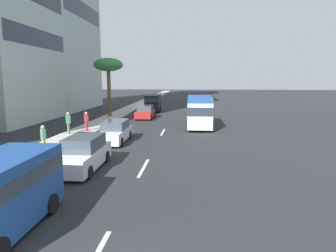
# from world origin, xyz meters

# --- Properties ---
(ground_plane) EXTENTS (198.00, 198.00, 0.00)m
(ground_plane) POSITION_xyz_m (31.50, 0.00, 0.00)
(ground_plane) COLOR #26282B
(sidewalk_right) EXTENTS (162.00, 2.62, 0.15)m
(sidewalk_right) POSITION_xyz_m (31.50, 7.16, 0.07)
(sidewalk_right) COLOR #B2ADA3
(sidewalk_right) RESTS_ON ground_plane
(lane_stripe_mid) EXTENTS (3.20, 0.16, 0.01)m
(lane_stripe_mid) POSITION_xyz_m (10.31, 0.00, 0.01)
(lane_stripe_mid) COLOR silver
(lane_stripe_mid) RESTS_ON ground_plane
(lane_stripe_far) EXTENTS (3.20, 0.16, 0.01)m
(lane_stripe_far) POSITION_xyz_m (20.93, 0.00, 0.01)
(lane_stripe_far) COLOR silver
(lane_stripe_far) RESTS_ON ground_plane
(van_lead) EXTENTS (4.61, 2.06, 2.43)m
(van_lead) POSITION_xyz_m (37.42, 3.00, 1.39)
(van_lead) COLOR black
(van_lead) RESTS_ON ground_plane
(minibus_second) EXTENTS (6.07, 2.38, 3.03)m
(minibus_second) POSITION_xyz_m (23.76, -3.29, 1.66)
(minibus_second) COLOR silver
(minibus_second) RESTS_ON ground_plane
(car_third) EXTENTS (4.59, 1.79, 1.72)m
(car_third) POSITION_xyz_m (9.89, 3.09, 0.81)
(car_third) COLOR silver
(car_third) RESTS_ON ground_plane
(car_fifth) EXTENTS (4.59, 1.82, 1.60)m
(car_fifth) POSITION_xyz_m (16.65, 3.20, 0.76)
(car_fifth) COLOR silver
(car_fifth) RESTS_ON ground_plane
(car_sixth) EXTENTS (4.29, 1.94, 1.56)m
(car_sixth) POSITION_xyz_m (30.04, 3.01, 0.74)
(car_sixth) COLOR #A51E1E
(car_sixth) RESTS_ON ground_plane
(pedestrian_near_lamp) EXTENTS (0.38, 0.38, 1.83)m
(pedestrian_near_lamp) POSITION_xyz_m (18.75, 7.70, 1.17)
(pedestrian_near_lamp) COLOR #4C8C66
(pedestrian_near_lamp) RESTS_ON sidewalk_right
(pedestrian_mid_block) EXTENTS (0.38, 0.38, 1.69)m
(pedestrian_mid_block) POSITION_xyz_m (20.28, 6.72, 1.08)
(pedestrian_mid_block) COLOR red
(pedestrian_mid_block) RESTS_ON sidewalk_right
(pedestrian_by_tree) EXTENTS (0.38, 0.39, 1.70)m
(pedestrian_by_tree) POSITION_xyz_m (12.62, 6.68, 1.09)
(pedestrian_by_tree) COLOR gold
(pedestrian_by_tree) RESTS_ON sidewalk_right
(palm_tree) EXTENTS (3.56, 3.56, 7.07)m
(palm_tree) POSITION_xyz_m (30.70, 7.56, 6.24)
(palm_tree) COLOR brown
(palm_tree) RESTS_ON sidewalk_right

